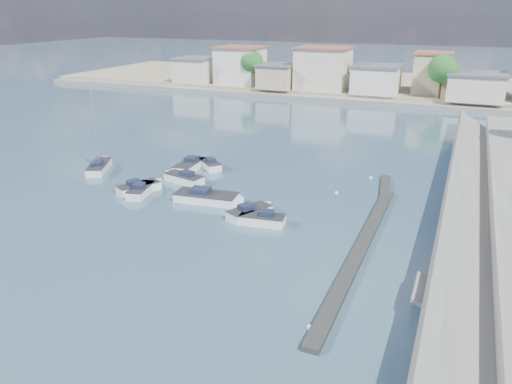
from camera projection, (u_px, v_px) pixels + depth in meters
The scene contains 16 objects.
ground at pixel (355, 145), 65.82m from camera, with size 400.00×400.00×0.00m, color #334E67.
breakwater at pixel (367, 234), 39.64m from camera, with size 2.00×31.02×0.35m.
far_shore_land at pixel (406, 86), 110.51m from camera, with size 160.00×40.00×1.40m, color gray.
far_shore_quay at pixel (391, 103), 92.47m from camera, with size 160.00×2.50×0.80m, color slate.
far_town at pixel (458, 78), 92.10m from camera, with size 113.01×12.80×8.35m.
shore_trees at pixel (442, 76), 84.91m from camera, with size 74.56×38.32×7.92m.
motorboat_a at pixel (142, 190), 48.49m from camera, with size 2.38×4.49×1.48m.
motorboat_b at pixel (252, 212), 43.22m from camera, with size 3.25×4.43×1.48m.
motorboat_c at pixel (182, 178), 51.86m from camera, with size 4.92×2.63×1.48m.
motorboat_d at pixel (260, 220), 41.70m from camera, with size 4.30×2.05×1.48m.
motorboat_e at pixel (141, 188), 49.19m from camera, with size 3.42×4.50×1.48m.
motorboat_f at pixel (209, 165), 56.43m from camera, with size 3.80×3.63×1.48m.
motorboat_g at pixel (189, 167), 55.73m from camera, with size 2.25×5.69×1.48m.
motorboat_h at pixel (210, 198), 46.47m from camera, with size 6.69×2.99×1.48m.
sailboat at pixel (100, 166), 55.68m from camera, with size 3.86×5.57×9.00m.
mooring_buoys at pixel (380, 241), 38.71m from camera, with size 11.07×35.44×0.35m.
Camera 1 is at (12.81, -23.94, 17.02)m, focal length 35.00 mm.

